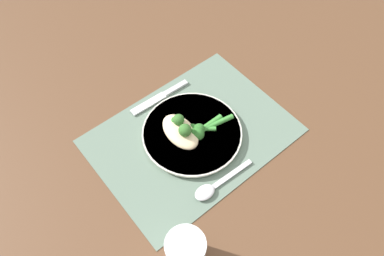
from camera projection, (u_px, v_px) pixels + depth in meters
name	position (u px, v px, depth m)	size (l,w,h in m)	color
ground_plane	(192.00, 136.00, 0.91)	(3.00, 3.00, 0.00)	brown
placemat	(192.00, 135.00, 0.91)	(0.46, 0.34, 0.00)	slate
plate	(192.00, 133.00, 0.90)	(0.24, 0.24, 0.01)	silver
chicken_fillet	(180.00, 132.00, 0.87)	(0.07, 0.12, 0.03)	beige
pesto_dollop_primary	(179.00, 120.00, 0.87)	(0.03, 0.03, 0.03)	#336628
pesto_dollop_secondary	(185.00, 130.00, 0.85)	(0.03, 0.03, 0.03)	#336628
broccoli_stalk_rear	(181.00, 125.00, 0.89)	(0.09, 0.09, 0.03)	#3D8E38
broccoli_stalk_left	(195.00, 131.00, 0.88)	(0.11, 0.04, 0.03)	#3D8E38
broccoli_stalk_right	(201.00, 130.00, 0.88)	(0.12, 0.05, 0.03)	#3D8E38
knife	(161.00, 97.00, 0.97)	(0.17, 0.02, 0.01)	silver
spoon	(211.00, 188.00, 0.82)	(0.16, 0.04, 0.01)	silver
water_glass	(186.00, 252.00, 0.70)	(0.08, 0.08, 0.10)	silver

